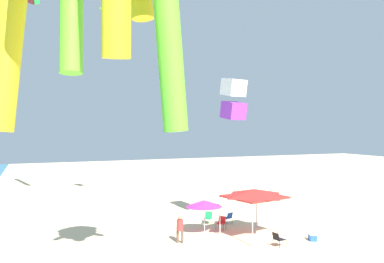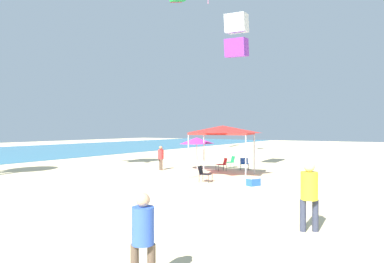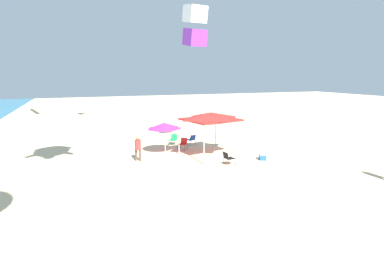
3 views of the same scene
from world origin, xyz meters
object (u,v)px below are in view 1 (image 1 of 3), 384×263
at_px(canopy_tent, 255,194).
at_px(kite_diamond_lime, 109,8).
at_px(person_by_tent, 180,227).
at_px(folding_chair_right_of_tent, 278,238).
at_px(kite_box_white, 234,99).
at_px(folding_chair_near_cooler, 208,217).
at_px(beach_umbrella, 204,203).
at_px(cooler_box, 312,237).
at_px(folding_chair_left_of_tent, 221,222).
at_px(folding_chair_facing_ocean, 228,217).

relative_size(canopy_tent, kite_diamond_lime, 1.37).
bearing_deg(person_by_tent, folding_chair_right_of_tent, -174.57).
bearing_deg(kite_box_white, person_by_tent, 14.26).
bearing_deg(folding_chair_near_cooler, beach_umbrella, -79.15).
relative_size(folding_chair_near_cooler, cooler_box, 1.12).
relative_size(folding_chair_left_of_tent, folding_chair_near_cooler, 1.00).
distance_m(folding_chair_left_of_tent, folding_chair_near_cooler, 1.66).
bearing_deg(folding_chair_facing_ocean, person_by_tent, 13.92).
bearing_deg(folding_chair_facing_ocean, canopy_tent, 73.53).
bearing_deg(canopy_tent, folding_chair_facing_ocean, 1.59).
relative_size(canopy_tent, folding_chair_right_of_tent, 4.67).
bearing_deg(person_by_tent, cooler_box, -163.60).
relative_size(folding_chair_facing_ocean, folding_chair_right_of_tent, 1.00).
distance_m(folding_chair_facing_ocean, folding_chair_near_cooler, 1.41).
height_order(cooler_box, kite_box_white, kite_box_white).
relative_size(canopy_tent, folding_chair_left_of_tent, 4.67).
bearing_deg(kite_diamond_lime, canopy_tent, 160.60).
xyz_separation_m(beach_umbrella, kite_box_white, (0.76, -2.52, 6.72)).
bearing_deg(folding_chair_near_cooler, kite_diamond_lime, 170.60).
xyz_separation_m(canopy_tent, kite_diamond_lime, (10.70, 6.98, 13.75)).
height_order(canopy_tent, kite_diamond_lime, kite_diamond_lime).
bearing_deg(beach_umbrella, canopy_tent, -120.25).
height_order(folding_chair_right_of_tent, person_by_tent, person_by_tent).
xyz_separation_m(folding_chair_facing_ocean, kite_diamond_lime, (7.35, 6.89, 15.92)).
xyz_separation_m(folding_chair_facing_ocean, folding_chair_left_of_tent, (-1.07, 1.06, 0.00)).
xyz_separation_m(canopy_tent, beach_umbrella, (1.59, 2.73, -0.70)).
distance_m(canopy_tent, folding_chair_facing_ocean, 3.99).
bearing_deg(kite_box_white, folding_chair_near_cooler, -62.06).
height_order(beach_umbrella, folding_chair_near_cooler, beach_umbrella).
xyz_separation_m(beach_umbrella, folding_chair_right_of_tent, (-3.95, -2.82, -1.47)).
distance_m(folding_chair_facing_ocean, cooler_box, 6.14).
bearing_deg(folding_chair_right_of_tent, cooler_box, -93.86).
distance_m(folding_chair_right_of_tent, kite_box_white, 9.46).
relative_size(folding_chair_near_cooler, person_by_tent, 0.51).
bearing_deg(kite_box_white, cooler_box, 114.39).
xyz_separation_m(cooler_box, person_by_tent, (2.52, 7.50, 0.73)).
bearing_deg(cooler_box, folding_chair_facing_ocean, 27.16).
distance_m(canopy_tent, cooler_box, 4.22).
distance_m(folding_chair_right_of_tent, cooler_box, 2.64).
relative_size(cooler_box, kite_diamond_lime, 0.26).
bearing_deg(folding_chair_facing_ocean, kite_box_white, 65.32).
height_order(canopy_tent, kite_box_white, kite_box_white).
relative_size(person_by_tent, kite_diamond_lime, 0.57).
distance_m(folding_chair_facing_ocean, kite_box_white, 8.26).
xyz_separation_m(canopy_tent, cooler_box, (-2.11, -2.71, -2.44)).
bearing_deg(folding_chair_left_of_tent, folding_chair_right_of_tent, -31.31).
bearing_deg(beach_umbrella, folding_chair_right_of_tent, -144.52).
bearing_deg(beach_umbrella, folding_chair_near_cooler, -30.13).
relative_size(canopy_tent, person_by_tent, 2.40).
bearing_deg(folding_chair_right_of_tent, folding_chair_near_cooler, 3.88).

